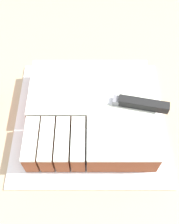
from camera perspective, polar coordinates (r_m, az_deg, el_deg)
name	(u,v)px	position (r m, az deg, el deg)	size (l,w,h in m)	color
ground_plane	(86,190)	(1.58, -0.85, -16.54)	(8.00, 8.00, 0.00)	#7F705B
countertop	(84,160)	(1.15, -1.14, -10.38)	(1.40, 1.10, 0.90)	tan
cake_board	(90,119)	(0.71, 0.00, -1.63)	(0.40, 0.38, 0.01)	white
cake	(91,111)	(0.68, 0.23, 0.18)	(0.32, 0.30, 0.07)	#994C2D
knife	(133,103)	(0.65, 9.35, 2.01)	(0.29, 0.08, 0.02)	silver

